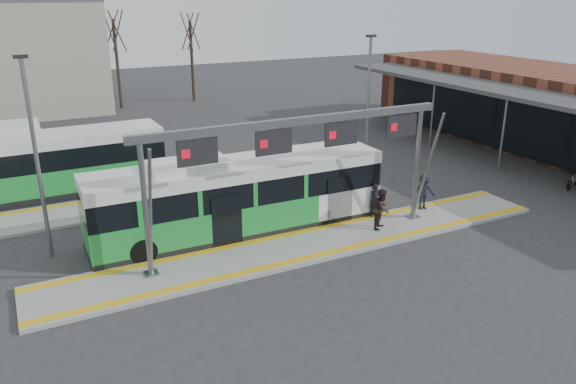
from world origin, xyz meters
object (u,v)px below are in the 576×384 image
object	(u,v)px
passenger_a	(375,201)
passenger_c	(424,192)
hero_bus	(238,197)
passenger_b	(382,209)
gantry	(301,144)

from	to	relation	value
passenger_a	passenger_c	distance (m)	2.64
hero_bus	passenger_b	distance (m)	6.20
passenger_a	passenger_b	distance (m)	1.25
gantry	passenger_a	xyz separation A→B (m)	(4.29, 0.84, -3.35)
gantry	passenger_c	size ratio (longest dim) A/B	7.59
hero_bus	passenger_c	world-z (taller)	hero_bus
hero_bus	passenger_b	world-z (taller)	hero_bus
passenger_b	passenger_c	bearing A→B (deg)	-19.49
passenger_b	passenger_c	size ratio (longest dim) A/B	1.04
passenger_b	passenger_c	world-z (taller)	passenger_b
gantry	hero_bus	size ratio (longest dim) A/B	1.02
hero_bus	passenger_a	world-z (taller)	hero_bus
gantry	hero_bus	distance (m)	4.02
gantry	passenger_c	world-z (taller)	gantry
passenger_a	passenger_b	xyz separation A→B (m)	(-0.47, -1.15, 0.10)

